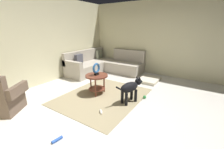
# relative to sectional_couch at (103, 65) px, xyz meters

# --- Properties ---
(ground_plane) EXTENTS (6.00, 6.00, 0.10)m
(ground_plane) POSITION_rel_sectional_couch_xyz_m (-1.99, -2.02, -0.34)
(ground_plane) COLOR silver
(wall_back) EXTENTS (6.00, 0.12, 2.70)m
(wall_back) POSITION_rel_sectional_couch_xyz_m (-1.99, 0.92, 1.06)
(wall_back) COLOR beige
(wall_back) RESTS_ON ground_plane
(wall_right) EXTENTS (0.12, 6.00, 2.70)m
(wall_right) POSITION_rel_sectional_couch_xyz_m (0.95, -2.02, 1.06)
(wall_right) COLOR beige
(wall_right) RESTS_ON ground_plane
(area_rug) EXTENTS (2.30, 1.90, 0.01)m
(area_rug) POSITION_rel_sectional_couch_xyz_m (-1.84, -1.32, -0.28)
(area_rug) COLOR tan
(area_rug) RESTS_ON ground_plane
(sectional_couch) EXTENTS (2.20, 2.25, 0.88)m
(sectional_couch) POSITION_rel_sectional_couch_xyz_m (0.00, 0.00, 0.00)
(sectional_couch) COLOR #B2A899
(sectional_couch) RESTS_ON ground_plane
(armchair) EXTENTS (0.94, 1.00, 0.88)m
(armchair) POSITION_rel_sectional_couch_xyz_m (-3.62, -0.02, 0.03)
(armchair) COLOR brown
(armchair) RESTS_ON ground_plane
(side_table) EXTENTS (0.60, 0.60, 0.54)m
(side_table) POSITION_rel_sectional_couch_xyz_m (-1.77, -1.08, 0.13)
(side_table) COLOR brown
(side_table) RESTS_ON ground_plane
(torus_sculpture) EXTENTS (0.28, 0.08, 0.33)m
(torus_sculpture) POSITION_rel_sectional_couch_xyz_m (-1.77, -1.08, 0.42)
(torus_sculpture) COLOR black
(torus_sculpture) RESTS_ON side_table
(dog_bed_mat) EXTENTS (0.80, 0.60, 0.09)m
(dog_bed_mat) POSITION_rel_sectional_couch_xyz_m (-0.01, -1.94, -0.24)
(dog_bed_mat) COLOR beige
(dog_bed_mat) RESTS_ON ground_plane
(dog) EXTENTS (0.82, 0.38, 0.63)m
(dog) POSITION_rel_sectional_couch_xyz_m (-1.71, -2.07, 0.09)
(dog) COLOR black
(dog) RESTS_ON ground_plane
(dog_toy_ball) EXTENTS (0.08, 0.08, 0.08)m
(dog_toy_ball) POSITION_rel_sectional_couch_xyz_m (-1.33, -2.30, -0.25)
(dog_toy_ball) COLOR green
(dog_toy_ball) RESTS_ON ground_plane
(dog_toy_rope) EXTENTS (0.18, 0.08, 0.05)m
(dog_toy_rope) POSITION_rel_sectional_couch_xyz_m (-3.54, -1.67, -0.26)
(dog_toy_rope) COLOR blue
(dog_toy_rope) RESTS_ON ground_plane
(dog_toy_bone) EXTENTS (0.17, 0.17, 0.06)m
(dog_toy_bone) POSITION_rel_sectional_couch_xyz_m (-2.49, -1.76, -0.26)
(dog_toy_bone) COLOR silver
(dog_toy_bone) RESTS_ON ground_plane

